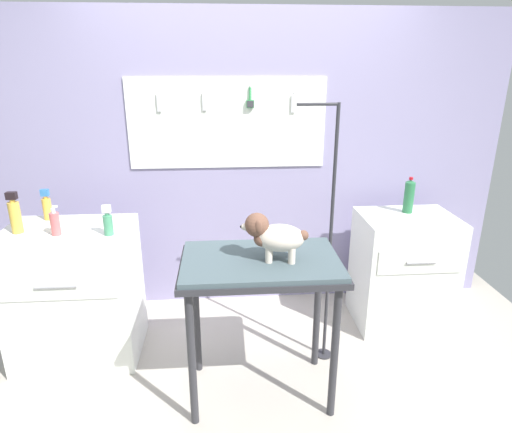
% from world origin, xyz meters
% --- Properties ---
extents(ground, '(4.40, 4.00, 0.04)m').
position_xyz_m(ground, '(0.00, 0.00, -0.02)').
color(ground, '#B5ADA1').
extents(rear_wall_panel, '(4.00, 0.11, 2.30)m').
position_xyz_m(rear_wall_panel, '(-0.00, 1.28, 1.16)').
color(rear_wall_panel, '#8F87B0').
rests_on(rear_wall_panel, ground).
extents(grooming_table, '(0.89, 0.57, 0.89)m').
position_xyz_m(grooming_table, '(-0.01, 0.10, 0.78)').
color(grooming_table, '#2D2D33').
rests_on(grooming_table, ground).
extents(grooming_arm, '(0.30, 0.11, 1.70)m').
position_xyz_m(grooming_arm, '(0.45, 0.41, 0.80)').
color(grooming_arm, '#2D2D33').
rests_on(grooming_arm, ground).
extents(dog, '(0.37, 0.21, 0.27)m').
position_xyz_m(dog, '(0.06, 0.08, 1.03)').
color(dog, beige).
rests_on(dog, grooming_table).
extents(counter_left, '(0.80, 0.58, 0.92)m').
position_xyz_m(counter_left, '(-1.21, 0.58, 0.46)').
color(counter_left, white).
rests_on(counter_left, ground).
extents(cabinet_right, '(0.68, 0.54, 0.86)m').
position_xyz_m(cabinet_right, '(1.13, 0.80, 0.43)').
color(cabinet_right, white).
rests_on(cabinet_right, ground).
extents(spray_bottle_short, '(0.07, 0.07, 0.26)m').
position_xyz_m(spray_bottle_short, '(-1.48, 0.54, 1.03)').
color(spray_bottle_short, gold).
rests_on(spray_bottle_short, counter_left).
extents(conditioner_bottle, '(0.06, 0.06, 0.21)m').
position_xyz_m(conditioner_bottle, '(-1.38, 0.78, 1.01)').
color(conditioner_bottle, gold).
rests_on(conditioner_bottle, counter_left).
extents(spray_bottle_tall, '(0.06, 0.06, 0.19)m').
position_xyz_m(spray_bottle_tall, '(-0.91, 0.46, 1.00)').
color(spray_bottle_tall, '#46936A').
rests_on(spray_bottle_tall, counter_left).
extents(shampoo_bottle, '(0.06, 0.06, 0.19)m').
position_xyz_m(shampoo_bottle, '(-1.23, 0.49, 0.99)').
color(shampoo_bottle, '#D25F61').
rests_on(shampoo_bottle, counter_left).
extents(soda_bottle, '(0.07, 0.07, 0.27)m').
position_xyz_m(soda_bottle, '(1.16, 0.89, 0.99)').
color(soda_bottle, '#296F42').
rests_on(soda_bottle, cabinet_right).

